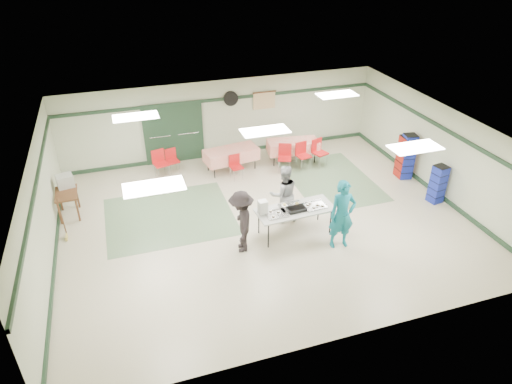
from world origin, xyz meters
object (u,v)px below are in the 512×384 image
object	(u,v)px
serving_table	(295,210)
volunteer_grey	(284,194)
chair_b	(285,155)
chair_c	(318,150)
dining_table_b	(231,154)
printer_table	(67,196)
volunteer_teal	(342,215)
chair_a	(302,153)
volunteer_dark	(241,222)
crate_stack_red	(405,157)
office_printer	(65,181)
broom	(62,216)
chair_loose_b	(160,161)
crate_stack_blue_b	(438,184)
crate_stack_blue_a	(407,157)
chair_loose_a	(172,158)
dining_table_a	(293,146)
chair_d	(235,164)

from	to	relation	value
serving_table	volunteer_grey	distance (m)	0.71
volunteer_grey	chair_b	bearing A→B (deg)	-110.07
chair_b	chair_c	world-z (taller)	chair_c
dining_table_b	printer_table	bearing A→B (deg)	-174.30
volunteer_teal	chair_a	size ratio (longest dim) A/B	2.05
volunteer_dark	chair_c	distance (m)	5.33
dining_table_b	chair_b	size ratio (longest dim) A/B	2.00
crate_stack_red	office_printer	world-z (taller)	crate_stack_red
office_printer	broom	xyz separation A→B (m)	(-0.08, -1.49, -0.24)
office_printer	volunteer_dark	bearing A→B (deg)	-50.54
serving_table	chair_c	bearing A→B (deg)	53.69
serving_table	chair_loose_b	size ratio (longest dim) A/B	2.31
crate_stack_blue_b	office_printer	distance (m)	10.71
crate_stack_red	office_printer	distance (m)	10.38
volunteer_dark	crate_stack_blue_a	xyz separation A→B (m)	(6.11, 2.04, -0.08)
serving_table	chair_a	xyz separation A→B (m)	(1.68, 3.49, -0.17)
chair_c	chair_b	bearing A→B (deg)	160.59
chair_loose_a	chair_a	bearing A→B (deg)	-26.63
chair_a	crate_stack_blue_a	bearing A→B (deg)	-40.24
volunteer_grey	dining_table_b	world-z (taller)	volunteer_grey
volunteer_grey	crate_stack_red	bearing A→B (deg)	-163.96
volunteer_grey	chair_a	xyz separation A→B (m)	(1.75, 2.79, -0.28)
chair_a	chair_b	size ratio (longest dim) A/B	0.97
dining_table_b	chair_loose_a	size ratio (longest dim) A/B	2.28
chair_b	chair_c	xyz separation A→B (m)	(1.22, 0.00, 0.01)
crate_stack_blue_a	printer_table	world-z (taller)	crate_stack_blue_a
volunteer_teal	office_printer	xyz separation A→B (m)	(-6.61, 3.97, -0.01)
crate_stack_red	broom	size ratio (longest dim) A/B	1.08
dining_table_a	crate_stack_blue_b	bearing A→B (deg)	-43.90
volunteer_teal	dining_table_b	bearing A→B (deg)	112.00
serving_table	printer_table	distance (m)	6.34
chair_a	chair_loose_b	xyz separation A→B (m)	(-4.64, 0.85, 0.00)
serving_table	crate_stack_red	bearing A→B (deg)	19.10
chair_c	broom	world-z (taller)	broom
volunteer_grey	broom	distance (m)	5.81
chair_b	crate_stack_red	bearing A→B (deg)	-1.99
dining_table_b	chair_c	world-z (taller)	chair_c
volunteer_teal	volunteer_grey	size ratio (longest dim) A/B	1.11
chair_b	chair_loose_a	xyz separation A→B (m)	(-3.59, 1.04, -0.07)
chair_loose_a	chair_b	bearing A→B (deg)	-28.99
chair_b	chair_loose_b	bearing A→B (deg)	-169.57
dining_table_b	crate_stack_blue_a	bearing A→B (deg)	-32.00
dining_table_a	crate_stack_blue_b	size ratio (longest dim) A/B	1.54
chair_c	crate_stack_red	bearing A→B (deg)	-54.35
volunteer_teal	printer_table	world-z (taller)	volunteer_teal
serving_table	printer_table	bearing A→B (deg)	151.06
office_printer	volunteer_grey	bearing A→B (deg)	-34.99
chair_loose_b	chair_d	bearing A→B (deg)	-35.35
broom	serving_table	bearing A→B (deg)	-25.18
dining_table_b	broom	size ratio (longest dim) A/B	1.42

